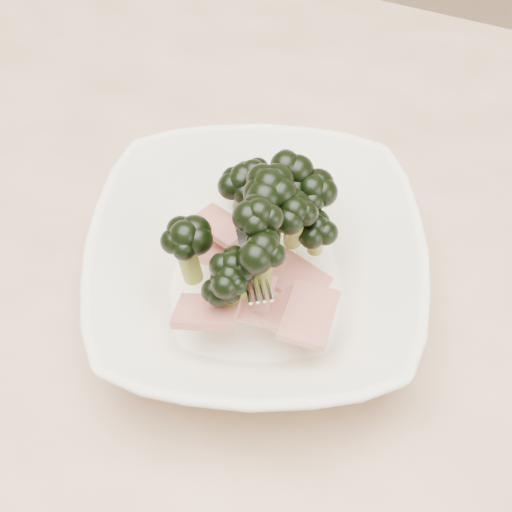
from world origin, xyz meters
TOP-DOWN VIEW (x-y plane):
  - ground at (0.00, 0.00)m, footprint 4.00×4.00m
  - dining_table at (0.00, 0.00)m, footprint 1.20×0.80m
  - broccoli_dish at (0.12, -0.01)m, footprint 0.33×0.33m

SIDE VIEW (x-z plane):
  - ground at x=0.00m, z-range 0.00..0.00m
  - dining_table at x=0.00m, z-range 0.28..1.03m
  - broccoli_dish at x=0.12m, z-range 0.72..0.85m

